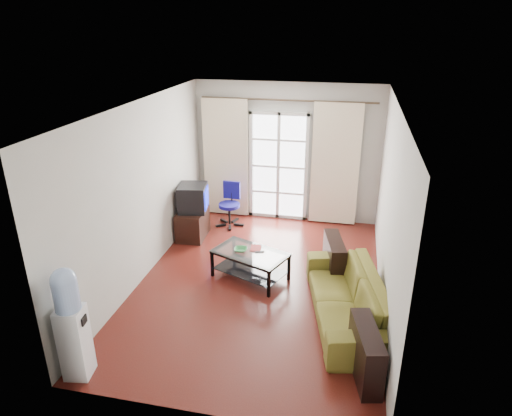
{
  "coord_description": "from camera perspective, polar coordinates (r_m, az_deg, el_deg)",
  "views": [
    {
      "loc": [
        1.23,
        -5.93,
        3.76
      ],
      "look_at": [
        -0.13,
        0.35,
        1.09
      ],
      "focal_mm": 32.0,
      "sensor_mm": 36.0,
      "label": 1
    }
  ],
  "objects": [
    {
      "name": "floor",
      "position": [
        7.13,
        0.41,
        -9.29
      ],
      "size": [
        5.2,
        5.2,
        0.0
      ],
      "primitive_type": "plane",
      "color": "#5B1D15",
      "rests_on": "ground"
    },
    {
      "name": "french_door",
      "position": [
        8.99,
        2.81,
        5.16
      ],
      "size": [
        1.16,
        0.06,
        2.15
      ],
      "color": "white",
      "rests_on": "wall_back"
    },
    {
      "name": "tv_stand",
      "position": [
        8.51,
        -7.93,
        -1.96
      ],
      "size": [
        0.5,
        0.73,
        0.52
      ],
      "primitive_type": "cube",
      "rotation": [
        0.0,
        0.0,
        0.05
      ],
      "color": "black",
      "rests_on": "floor"
    },
    {
      "name": "curtain_right",
      "position": [
        8.79,
        9.87,
        5.29
      ],
      "size": [
        0.9,
        0.07,
        2.35
      ],
      "primitive_type": "cube",
      "color": "beige",
      "rests_on": "curtain_rod"
    },
    {
      "name": "sofa",
      "position": [
        6.33,
        11.33,
        -10.89
      ],
      "size": [
        2.53,
        1.76,
        0.63
      ],
      "primitive_type": "imported",
      "rotation": [
        0.0,
        0.0,
        -1.35
      ],
      "color": "brown",
      "rests_on": "floor"
    },
    {
      "name": "bowl",
      "position": [
        7.05,
        -1.91,
        -5.22
      ],
      "size": [
        0.24,
        0.24,
        0.05
      ],
      "primitive_type": "imported",
      "rotation": [
        0.0,
        0.0,
        0.08
      ],
      "color": "green",
      "rests_on": "coffee_table"
    },
    {
      "name": "task_chair",
      "position": [
        8.94,
        -3.29,
        -0.6
      ],
      "size": [
        0.59,
        0.59,
        0.85
      ],
      "rotation": [
        0.0,
        0.0,
        -0.02
      ],
      "color": "black",
      "rests_on": "floor"
    },
    {
      "name": "curtain_left",
      "position": [
        9.12,
        -3.8,
        6.2
      ],
      "size": [
        0.9,
        0.07,
        2.35
      ],
      "primitive_type": "cube",
      "color": "beige",
      "rests_on": "curtain_rod"
    },
    {
      "name": "ceiling",
      "position": [
        6.14,
        0.48,
        12.63
      ],
      "size": [
        5.2,
        5.2,
        0.0
      ],
      "primitive_type": "plane",
      "rotation": [
        3.14,
        0.0,
        0.0
      ],
      "color": "white",
      "rests_on": "wall_back"
    },
    {
      "name": "book",
      "position": [
        7.13,
        -0.67,
        -5.01
      ],
      "size": [
        0.21,
        0.25,
        0.02
      ],
      "primitive_type": "imported",
      "rotation": [
        0.0,
        0.0,
        0.11
      ],
      "color": "maroon",
      "rests_on": "coffee_table"
    },
    {
      "name": "curtain_rod",
      "position": [
        8.63,
        3.94,
        13.3
      ],
      "size": [
        3.3,
        0.04,
        0.04
      ],
      "primitive_type": "cylinder",
      "rotation": [
        0.0,
        1.57,
        0.0
      ],
      "color": "#4C3F2D",
      "rests_on": "wall_back"
    },
    {
      "name": "remote",
      "position": [
        7.02,
        0.47,
        -5.49
      ],
      "size": [
        0.15,
        0.1,
        0.02
      ],
      "primitive_type": "cube",
      "rotation": [
        0.0,
        0.0,
        0.47
      ],
      "color": "black",
      "rests_on": "coffee_table"
    },
    {
      "name": "wall_back",
      "position": [
        8.95,
        3.86,
        6.88
      ],
      "size": [
        3.6,
        0.02,
        2.7
      ],
      "primitive_type": "cube",
      "color": "#B7B5AE",
      "rests_on": "floor"
    },
    {
      "name": "crt_tv",
      "position": [
        8.34,
        -8.04,
        1.28
      ],
      "size": [
        0.6,
        0.6,
        0.49
      ],
      "rotation": [
        0.0,
        0.0,
        0.17
      ],
      "color": "black",
      "rests_on": "tv_stand"
    },
    {
      "name": "wall_left",
      "position": [
        7.08,
        -13.99,
        1.96
      ],
      "size": [
        0.02,
        5.2,
        2.7
      ],
      "primitive_type": "cube",
      "color": "#B7B5AE",
      "rests_on": "floor"
    },
    {
      "name": "water_cooler",
      "position": [
        5.48,
        -22.11,
        -13.03
      ],
      "size": [
        0.32,
        0.32,
        1.38
      ],
      "rotation": [
        0.0,
        0.0,
        0.15
      ],
      "color": "white",
      "rests_on": "floor"
    },
    {
      "name": "wall_right",
      "position": [
        6.42,
        16.36,
        -0.44
      ],
      "size": [
        0.02,
        5.2,
        2.7
      ],
      "primitive_type": "cube",
      "color": "#B7B5AE",
      "rests_on": "floor"
    },
    {
      "name": "wall_front",
      "position": [
        4.29,
        -6.82,
        -11.82
      ],
      "size": [
        3.6,
        0.02,
        2.7
      ],
      "primitive_type": "cube",
      "color": "#B7B5AE",
      "rests_on": "floor"
    },
    {
      "name": "coffee_table",
      "position": [
        7.1,
        -0.73,
        -6.69
      ],
      "size": [
        1.27,
        1.0,
        0.45
      ],
      "rotation": [
        0.0,
        0.0,
        -0.38
      ],
      "color": "silver",
      "rests_on": "floor"
    },
    {
      "name": "radiator",
      "position": [
        9.11,
        8.58,
        0.17
      ],
      "size": [
        0.64,
        0.12,
        0.64
      ],
      "primitive_type": "cube",
      "color": "gray",
      "rests_on": "floor"
    }
  ]
}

